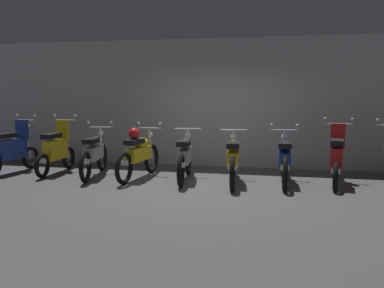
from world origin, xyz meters
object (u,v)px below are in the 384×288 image
(motorbike_slot_5, at_px, (233,159))
(motorbike_slot_2, at_px, (94,154))
(motorbike_slot_7, at_px, (337,158))
(motorbike_slot_1, at_px, (57,150))
(motorbike_slot_0, at_px, (13,149))
(motorbike_slot_3, at_px, (139,153))
(motorbike_slot_4, at_px, (185,156))
(motorbike_slot_6, at_px, (284,159))

(motorbike_slot_5, bearing_deg, motorbike_slot_2, 178.33)
(motorbike_slot_2, xyz_separation_m, motorbike_slot_7, (4.99, 0.20, 0.04))
(motorbike_slot_2, xyz_separation_m, motorbike_slot_5, (2.99, -0.09, -0.00))
(motorbike_slot_1, bearing_deg, motorbike_slot_7, 0.10)
(motorbike_slot_5, bearing_deg, motorbike_slot_0, 178.56)
(motorbike_slot_3, xyz_separation_m, motorbike_slot_7, (3.99, 0.20, -0.00))
(motorbike_slot_2, distance_m, motorbike_slot_4, 1.99)
(motorbike_slot_5, xyz_separation_m, motorbike_slot_6, (1.00, 0.19, 0.00))
(motorbike_slot_3, height_order, motorbike_slot_7, motorbike_slot_7)
(motorbike_slot_3, height_order, motorbike_slot_6, same)
(motorbike_slot_0, bearing_deg, motorbike_slot_4, -0.53)
(motorbike_slot_5, distance_m, motorbike_slot_7, 2.02)
(motorbike_slot_0, distance_m, motorbike_slot_2, 1.98)
(motorbike_slot_0, height_order, motorbike_slot_3, motorbike_slot_0)
(motorbike_slot_1, relative_size, motorbike_slot_5, 0.86)
(motorbike_slot_5, height_order, motorbike_slot_6, motorbike_slot_6)
(motorbike_slot_4, bearing_deg, motorbike_slot_7, 3.74)
(motorbike_slot_3, bearing_deg, motorbike_slot_7, 2.85)
(motorbike_slot_0, height_order, motorbike_slot_5, motorbike_slot_0)
(motorbike_slot_3, xyz_separation_m, motorbike_slot_5, (1.99, -0.09, -0.04))
(motorbike_slot_0, height_order, motorbike_slot_7, same)
(motorbike_slot_3, distance_m, motorbike_slot_7, 3.99)
(motorbike_slot_5, relative_size, motorbike_slot_7, 1.16)
(motorbike_slot_1, bearing_deg, motorbike_slot_5, -3.94)
(motorbike_slot_3, relative_size, motorbike_slot_5, 1.00)
(motorbike_slot_1, relative_size, motorbike_slot_2, 0.87)
(motorbike_slot_3, height_order, motorbike_slot_4, motorbike_slot_3)
(motorbike_slot_1, distance_m, motorbike_slot_7, 5.98)
(motorbike_slot_0, relative_size, motorbike_slot_6, 0.86)
(motorbike_slot_4, relative_size, motorbike_slot_6, 1.00)
(motorbike_slot_0, relative_size, motorbike_slot_5, 0.86)
(motorbike_slot_4, height_order, motorbike_slot_5, same)
(motorbike_slot_0, xyz_separation_m, motorbike_slot_3, (2.98, -0.04, 0.00))
(motorbike_slot_2, relative_size, motorbike_slot_3, 1.00)
(motorbike_slot_4, relative_size, motorbike_slot_7, 1.16)
(motorbike_slot_2, height_order, motorbike_slot_6, same)
(motorbike_slot_1, bearing_deg, motorbike_slot_4, -3.56)
(motorbike_slot_0, relative_size, motorbike_slot_4, 0.86)
(motorbike_slot_4, distance_m, motorbike_slot_5, 1.00)
(motorbike_slot_2, xyz_separation_m, motorbike_slot_3, (1.00, -0.00, 0.04))
(motorbike_slot_0, xyz_separation_m, motorbike_slot_4, (3.97, -0.04, -0.04))
(motorbike_slot_1, distance_m, motorbike_slot_4, 2.99)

